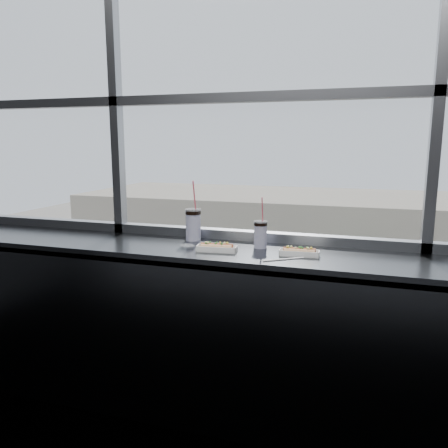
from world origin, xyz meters
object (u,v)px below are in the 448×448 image
(car_near_a, at_px, (84,361))
(soda_cup_left, at_px, (193,223))
(hotdog_tray_right, at_px, (299,252))
(tree_center, at_px, (351,274))
(car_near_b, at_px, (184,378))
(hotdog_tray_left, at_px, (217,248))
(soda_cup_right, at_px, (260,233))
(pedestrian_b, at_px, (313,301))
(loose_straw, at_px, (283,259))
(car_far_b, at_px, (377,337))
(car_near_c, at_px, (354,408))
(car_far_a, at_px, (217,316))
(wrapper, at_px, (187,245))
(tree_left, at_px, (242,271))

(car_near_a, bearing_deg, soda_cup_left, -141.06)
(hotdog_tray_right, height_order, tree_center, hotdog_tray_right)
(car_near_b, bearing_deg, hotdog_tray_left, -153.00)
(soda_cup_right, relative_size, pedestrian_b, 0.14)
(soda_cup_right, relative_size, car_near_b, 0.06)
(loose_straw, bearing_deg, tree_center, 54.67)
(soda_cup_right, distance_m, tree_center, 29.45)
(soda_cup_left, height_order, car_near_a, soda_cup_left)
(car_far_b, relative_size, car_near_c, 1.04)
(soda_cup_left, height_order, tree_center, soda_cup_left)
(soda_cup_right, relative_size, loose_straw, 1.29)
(hotdog_tray_left, bearing_deg, tree_center, 83.31)
(hotdog_tray_right, xyz_separation_m, car_near_b, (-7.75, 16.31, -11.13))
(car_far_a, distance_m, pedestrian_b, 7.59)
(soda_cup_left, relative_size, soda_cup_right, 1.25)
(hotdog_tray_left, bearing_deg, pedestrian_b, 88.47)
(loose_straw, relative_size, wrapper, 2.47)
(wrapper, bearing_deg, car_far_b, 84.45)
(soda_cup_right, bearing_deg, soda_cup_left, 171.05)
(car_near_c, xyz_separation_m, tree_left, (-8.59, 12.00, 2.20))
(hotdog_tray_right, relative_size, pedestrian_b, 0.10)
(soda_cup_right, bearing_deg, car_near_c, 87.27)
(soda_cup_right, height_order, pedestrian_b, soda_cup_right)
(hotdog_tray_right, bearing_deg, soda_cup_right, 150.54)
(car_near_b, distance_m, car_near_c, 8.27)
(soda_cup_left, bearing_deg, car_far_a, 108.33)
(car_near_c, relative_size, car_near_a, 1.00)
(loose_straw, bearing_deg, car_near_a, 94.23)
(car_near_c, xyz_separation_m, car_far_a, (-9.23, 8.00, 0.06))
(wrapper, relative_size, tree_left, 0.02)
(tree_center, bearing_deg, tree_left, 180.00)
(soda_cup_right, height_order, car_near_c, soda_cup_right)
(hotdog_tray_right, height_order, car_near_b, hotdog_tray_right)
(soda_cup_right, height_order, car_near_a, soda_cup_right)
(pedestrian_b, relative_size, tree_center, 0.41)
(soda_cup_left, bearing_deg, car_near_c, 85.62)
(hotdog_tray_left, xyz_separation_m, soda_cup_right, (0.22, 0.17, 0.07))
(soda_cup_left, bearing_deg, car_near_b, 113.58)
(tree_left, bearing_deg, soda_cup_right, -74.50)
(tree_center, bearing_deg, car_near_c, -86.91)
(tree_center, bearing_deg, car_near_a, -138.51)
(soda_cup_left, xyz_separation_m, car_near_a, (-12.98, 16.11, -11.24))
(hotdog_tray_left, xyz_separation_m, soda_cup_left, (-0.24, 0.24, 0.09))
(car_near_b, bearing_deg, wrapper, -153.54)
(hotdog_tray_left, xyz_separation_m, car_far_a, (-8.23, 24.35, -11.09))
(soda_cup_left, distance_m, pedestrian_b, 30.93)
(hotdog_tray_left, distance_m, tree_center, 29.59)
(soda_cup_right, distance_m, car_far_a, 27.94)
(wrapper, relative_size, car_near_a, 0.02)
(car_near_b, height_order, tree_left, tree_left)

